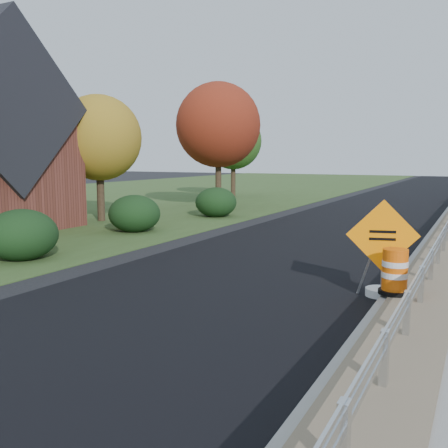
% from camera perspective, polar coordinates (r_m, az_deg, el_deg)
% --- Properties ---
extents(ground, '(140.00, 140.00, 0.00)m').
position_cam_1_polar(ground, '(16.38, 23.73, -3.60)').
color(ground, black).
rests_on(ground, ground).
extents(grass_verge_near, '(30.00, 120.00, 0.03)m').
position_cam_1_polar(grass_verge_near, '(36.21, -16.20, 2.60)').
color(grass_verge_near, '#364E21').
rests_on(grass_verge_near, ground).
extents(milled_overlay, '(7.20, 120.00, 0.01)m').
position_cam_1_polar(milled_overlay, '(26.79, 15.80, 0.91)').
color(milled_overlay, black).
rests_on(milled_overlay, ground).
extents(hedge_south, '(2.09, 2.09, 1.52)m').
position_cam_1_polar(hedge_south, '(15.79, -22.12, -1.12)').
color(hedge_south, black).
rests_on(hedge_south, ground).
extents(hedge_mid, '(2.09, 2.09, 1.52)m').
position_cam_1_polar(hedge_mid, '(20.46, -10.19, 1.21)').
color(hedge_mid, black).
rests_on(hedge_mid, ground).
extents(hedge_north, '(2.09, 2.09, 1.52)m').
position_cam_1_polar(hedge_north, '(25.20, -0.92, 2.52)').
color(hedge_north, black).
rests_on(hedge_north, ground).
extents(tree_near_yellow, '(3.96, 3.96, 5.88)m').
position_cam_1_polar(tree_near_yellow, '(24.12, -14.11, 9.50)').
color(tree_near_yellow, '#473523').
rests_on(tree_near_yellow, ground).
extents(tree_near_red, '(4.95, 4.95, 7.35)m').
position_cam_1_polar(tree_near_red, '(29.63, -0.66, 11.23)').
color(tree_near_red, '#473523').
rests_on(tree_near_red, ground).
extents(tree_near_back, '(4.29, 4.29, 6.37)m').
position_cam_1_polar(tree_near_back, '(38.08, 1.07, 9.45)').
color(tree_near_back, '#473523').
rests_on(tree_near_back, ground).
extents(caution_sign, '(1.49, 0.64, 2.12)m').
position_cam_1_polar(caution_sign, '(11.36, 17.53, -5.29)').
color(caution_sign, white).
rests_on(caution_sign, ground).
extents(barrel_median_near, '(0.64, 0.64, 0.93)m').
position_cam_1_polar(barrel_median_near, '(10.81, 18.93, -5.26)').
color(barrel_median_near, black).
rests_on(barrel_median_near, median).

